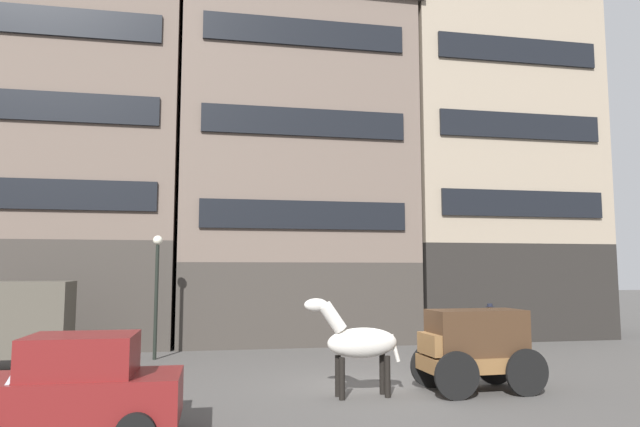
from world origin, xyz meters
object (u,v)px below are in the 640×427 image
at_px(sedan_light, 73,389).
at_px(fire_hydrant_curbside, 362,343).
at_px(cargo_wagon, 475,344).
at_px(draft_horse, 358,342).
at_px(streetlamp_curbside, 157,278).
at_px(pedestrian_officer, 491,327).

height_order(sedan_light, fire_hydrant_curbside, sedan_light).
bearing_deg(cargo_wagon, fire_hydrant_curbside, 100.80).
bearing_deg(draft_horse, cargo_wagon, 0.04).
relative_size(cargo_wagon, streetlamp_curbside, 0.72).
distance_m(sedan_light, fire_hydrant_curbside, 11.49).
height_order(draft_horse, sedan_light, draft_horse).
xyz_separation_m(draft_horse, fire_hydrant_curbside, (1.76, 6.24, -0.84)).
relative_size(sedan_light, pedestrian_officer, 2.07).
bearing_deg(draft_horse, streetlamp_curbside, 128.39).
height_order(pedestrian_officer, streetlamp_curbside, streetlamp_curbside).
height_order(sedan_light, streetlamp_curbside, streetlamp_curbside).
xyz_separation_m(cargo_wagon, draft_horse, (-2.95, -0.00, 0.12)).
distance_m(cargo_wagon, fire_hydrant_curbside, 6.39).
height_order(cargo_wagon, pedestrian_officer, cargo_wagon).
height_order(sedan_light, pedestrian_officer, sedan_light).
height_order(streetlamp_curbside, fire_hydrant_curbside, streetlamp_curbside).
relative_size(draft_horse, sedan_light, 0.63).
xyz_separation_m(cargo_wagon, fire_hydrant_curbside, (-1.19, 6.24, -0.72)).
height_order(cargo_wagon, fire_hydrant_curbside, cargo_wagon).
bearing_deg(pedestrian_officer, fire_hydrant_curbside, 166.38).
relative_size(sedan_light, fire_hydrant_curbside, 4.47).
distance_m(cargo_wagon, streetlamp_curbside, 10.65).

